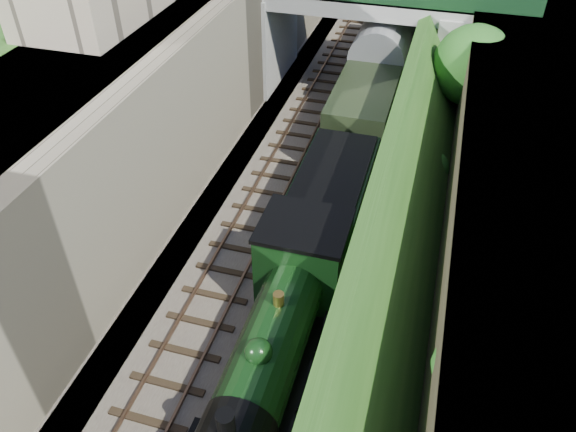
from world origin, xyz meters
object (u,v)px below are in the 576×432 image
object	(u,v)px
tree	(475,67)
locomotive	(278,339)
road_bridge	(383,25)
tender	(332,202)

from	to	relation	value
tree	locomotive	world-z (taller)	tree
tree	road_bridge	bearing A→B (deg)	131.50
tree	tender	xyz separation A→B (m)	(-4.71, -7.63, -3.03)
tree	tender	distance (m)	9.47
tender	locomotive	bearing A→B (deg)	-90.00
tree	locomotive	xyz separation A→B (m)	(-4.71, -15.00, -2.75)
tree	tender	bearing A→B (deg)	-121.69
road_bridge	tender	size ratio (longest dim) A/B	2.67
road_bridge	tender	bearing A→B (deg)	-88.89
tree	tender	size ratio (longest dim) A/B	1.10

